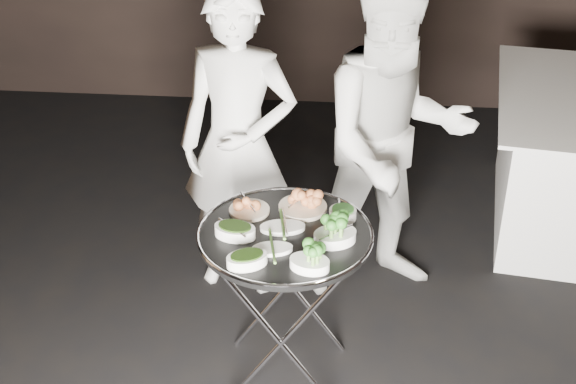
# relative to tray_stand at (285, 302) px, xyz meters

# --- Properties ---
(tray_stand) EXTENTS (0.56, 0.47, 0.82)m
(tray_stand) POSITION_rel_tray_stand_xyz_m (0.00, 0.00, 0.00)
(tray_stand) COLOR silver
(tray_stand) RESTS_ON floor
(serving_tray) EXTENTS (0.76, 0.76, 0.04)m
(serving_tray) POSITION_rel_tray_stand_xyz_m (-0.00, 0.00, 0.37)
(serving_tray) COLOR black
(serving_tray) RESTS_ON tray_stand
(potato_plate_a) EXTENTS (0.18, 0.18, 0.07)m
(potato_plate_a) POSITION_rel_tray_stand_xyz_m (-0.17, 0.15, 0.41)
(potato_plate_a) COLOR beige
(potato_plate_a) RESTS_ON serving_tray
(potato_plate_b) EXTENTS (0.22, 0.22, 0.08)m
(potato_plate_b) POSITION_rel_tray_stand_xyz_m (0.06, 0.20, 0.41)
(potato_plate_b) COLOR beige
(potato_plate_b) RESTS_ON serving_tray
(greens_bowl) EXTENTS (0.12, 0.12, 0.07)m
(greens_bowl) POSITION_rel_tray_stand_xyz_m (0.24, 0.14, 0.41)
(greens_bowl) COLOR white
(greens_bowl) RESTS_ON serving_tray
(asparagus_plate_a) EXTENTS (0.21, 0.14, 0.04)m
(asparagus_plate_a) POSITION_rel_tray_stand_xyz_m (-0.01, 0.02, 0.39)
(asparagus_plate_a) COLOR white
(asparagus_plate_a) RESTS_ON serving_tray
(asparagus_plate_b) EXTENTS (0.19, 0.13, 0.04)m
(asparagus_plate_b) POSITION_rel_tray_stand_xyz_m (-0.04, -0.14, 0.39)
(asparagus_plate_b) COLOR white
(asparagus_plate_b) RESTS_ON serving_tray
(spinach_bowl_a) EXTENTS (0.20, 0.15, 0.07)m
(spinach_bowl_a) POSITION_rel_tray_stand_xyz_m (-0.21, -0.04, 0.41)
(spinach_bowl_a) COLOR white
(spinach_bowl_a) RESTS_ON serving_tray
(spinach_bowl_b) EXTENTS (0.20, 0.17, 0.07)m
(spinach_bowl_b) POSITION_rel_tray_stand_xyz_m (-0.13, -0.24, 0.41)
(spinach_bowl_b) COLOR white
(spinach_bowl_b) RESTS_ON serving_tray
(broccoli_bowl_a) EXTENTS (0.22, 0.20, 0.08)m
(broccoli_bowl_a) POSITION_rel_tray_stand_xyz_m (0.21, -0.05, 0.41)
(broccoli_bowl_a) COLOR white
(broccoli_bowl_a) RESTS_ON serving_tray
(broccoli_bowl_b) EXTENTS (0.19, 0.15, 0.07)m
(broccoli_bowl_b) POSITION_rel_tray_stand_xyz_m (0.12, -0.24, 0.41)
(broccoli_bowl_b) COLOR white
(broccoli_bowl_b) RESTS_ON serving_tray
(serving_utensils) EXTENTS (0.58, 0.41, 0.01)m
(serving_utensils) POSITION_rel_tray_stand_xyz_m (0.02, 0.07, 0.42)
(serving_utensils) COLOR silver
(serving_utensils) RESTS_ON serving_tray
(waiter_left) EXTENTS (0.67, 0.49, 1.69)m
(waiter_left) POSITION_rel_tray_stand_xyz_m (-0.31, 0.77, 0.38)
(waiter_left) COLOR silver
(waiter_left) RESTS_ON floor
(waiter_right) EXTENTS (1.02, 0.90, 1.77)m
(waiter_right) POSITION_rel_tray_stand_xyz_m (0.48, 0.80, 0.43)
(waiter_right) COLOR silver
(waiter_right) RESTS_ON floor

